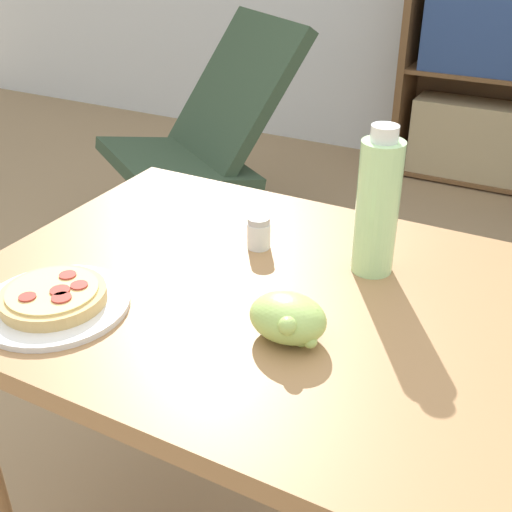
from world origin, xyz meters
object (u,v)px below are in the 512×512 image
(pizza_on_plate, at_px, (54,300))
(lounge_chair_near, at_px, (201,173))
(bookshelf, at_px, (498,27))
(grape_bunch, at_px, (288,318))
(drink_bottle, at_px, (377,206))
(salt_shaker, at_px, (259,233))

(pizza_on_plate, distance_m, lounge_chair_near, 1.70)
(bookshelf, bearing_deg, lounge_chair_near, -127.21)
(pizza_on_plate, distance_m, bookshelf, 2.68)
(bookshelf, bearing_deg, grape_bunch, -86.72)
(drink_bottle, bearing_deg, salt_shaker, -174.56)
(pizza_on_plate, bearing_deg, drink_bottle, 40.86)
(salt_shaker, bearing_deg, lounge_chair_near, 127.05)
(pizza_on_plate, relative_size, salt_shaker, 3.85)
(lounge_chair_near, xyz_separation_m, bookshelf, (0.90, 1.18, 0.47))
(grape_bunch, height_order, salt_shaker, grape_bunch)
(grape_bunch, relative_size, drink_bottle, 0.45)
(drink_bottle, bearing_deg, pizza_on_plate, -139.14)
(lounge_chair_near, bearing_deg, salt_shaker, -19.25)
(drink_bottle, bearing_deg, lounge_chair_near, 133.54)
(salt_shaker, xyz_separation_m, bookshelf, (0.02, 2.35, 0.00))
(drink_bottle, relative_size, bookshelf, 0.16)
(pizza_on_plate, bearing_deg, lounge_chair_near, 114.85)
(pizza_on_plate, distance_m, grape_bunch, 0.37)
(drink_bottle, height_order, salt_shaker, drink_bottle)
(pizza_on_plate, xyz_separation_m, bookshelf, (0.21, 2.67, 0.02))
(grape_bunch, xyz_separation_m, drink_bottle, (0.04, 0.25, 0.09))
(lounge_chair_near, bearing_deg, bookshelf, 86.49)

